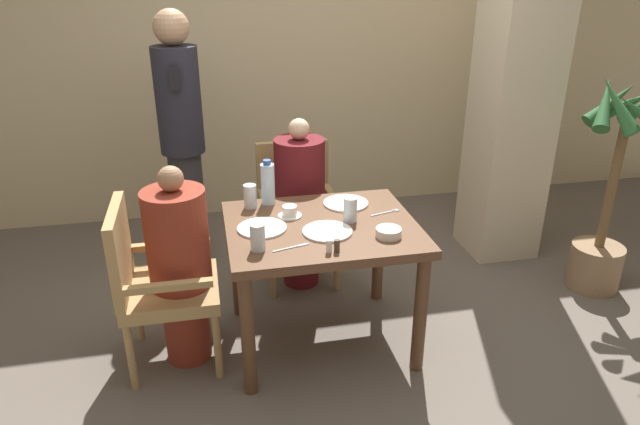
{
  "coord_description": "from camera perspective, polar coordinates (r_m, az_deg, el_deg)",
  "views": [
    {
      "loc": [
        -0.58,
        -2.68,
        2.0
      ],
      "look_at": [
        0.0,
        0.04,
        0.78
      ],
      "focal_mm": 32.0,
      "sensor_mm": 36.0,
      "label": 1
    }
  ],
  "objects": [
    {
      "name": "ground_plane",
      "position": [
        3.4,
        0.15,
        -12.45
      ],
      "size": [
        16.0,
        16.0,
        0.0
      ],
      "primitive_type": "plane",
      "color": "#60564C"
    },
    {
      "name": "wall_back",
      "position": [
        4.77,
        -5.11,
        16.34
      ],
      "size": [
        8.0,
        0.06,
        2.8
      ],
      "color": "#C6B289",
      "rests_on": "ground_plane"
    },
    {
      "name": "pillar_stone",
      "position": [
        4.18,
        19.19,
        13.43
      ],
      "size": [
        0.46,
        0.46,
        2.7
      ],
      "color": "beige",
      "rests_on": "ground_plane"
    },
    {
      "name": "dining_table",
      "position": [
        3.07,
        0.16,
        -3.08
      ],
      "size": [
        1.01,
        0.84,
        0.73
      ],
      "color": "brown",
      "rests_on": "ground_plane"
    },
    {
      "name": "chair_left_side",
      "position": [
        3.09,
        -16.26,
        -6.39
      ],
      "size": [
        0.49,
        0.49,
        0.91
      ],
      "color": "#A88451",
      "rests_on": "ground_plane"
    },
    {
      "name": "diner_in_left_chair",
      "position": [
        3.05,
        -13.81,
        -5.12
      ],
      "size": [
        0.32,
        0.32,
        1.11
      ],
      "color": "maroon",
      "rests_on": "ground_plane"
    },
    {
      "name": "chair_far_side",
      "position": [
        3.84,
        -2.35,
        0.69
      ],
      "size": [
        0.49,
        0.49,
        0.91
      ],
      "color": "#A88451",
      "rests_on": "ground_plane"
    },
    {
      "name": "diner_in_far_chair",
      "position": [
        3.68,
        -2.01,
        1.02
      ],
      "size": [
        0.32,
        0.32,
        1.14
      ],
      "color": "#5B1419",
      "rests_on": "ground_plane"
    },
    {
      "name": "standing_host",
      "position": [
        3.99,
        -13.65,
        7.56
      ],
      "size": [
        0.3,
        0.33,
        1.75
      ],
      "color": "#2D2D33",
      "rests_on": "ground_plane"
    },
    {
      "name": "potted_palm",
      "position": [
        4.05,
        26.93,
        1.08
      ],
      "size": [
        0.51,
        0.54,
        1.42
      ],
      "color": "#896B4C",
      "rests_on": "ground_plane"
    },
    {
      "name": "plate_main_left",
      "position": [
        3.28,
        2.59,
        0.94
      ],
      "size": [
        0.26,
        0.26,
        0.01
      ],
      "color": "white",
      "rests_on": "dining_table"
    },
    {
      "name": "plate_main_right",
      "position": [
        2.93,
        0.74,
        -1.9
      ],
      "size": [
        0.26,
        0.26,
        0.01
      ],
      "color": "white",
      "rests_on": "dining_table"
    },
    {
      "name": "plate_dessert_center",
      "position": [
        2.98,
        -5.82,
        -1.56
      ],
      "size": [
        0.26,
        0.26,
        0.01
      ],
      "color": "white",
      "rests_on": "dining_table"
    },
    {
      "name": "teacup_with_saucer",
      "position": [
        3.11,
        -3.05,
        0.05
      ],
      "size": [
        0.13,
        0.13,
        0.06
      ],
      "color": "white",
      "rests_on": "dining_table"
    },
    {
      "name": "bowl_small",
      "position": [
        2.9,
        6.87,
        -1.99
      ],
      "size": [
        0.13,
        0.13,
        0.05
      ],
      "color": "white",
      "rests_on": "dining_table"
    },
    {
      "name": "water_bottle",
      "position": [
        3.26,
        -5.24,
        2.91
      ],
      "size": [
        0.08,
        0.08,
        0.26
      ],
      "color": "silver",
      "rests_on": "dining_table"
    },
    {
      "name": "glass_tall_near",
      "position": [
        3.23,
        -7.0,
        1.62
      ],
      "size": [
        0.07,
        0.07,
        0.14
      ],
      "color": "silver",
      "rests_on": "dining_table"
    },
    {
      "name": "glass_tall_mid",
      "position": [
        2.75,
        -6.25,
        -2.47
      ],
      "size": [
        0.07,
        0.07,
        0.14
      ],
      "color": "silver",
      "rests_on": "dining_table"
    },
    {
      "name": "glass_tall_far",
      "position": [
        3.04,
        3.05,
        0.29
      ],
      "size": [
        0.07,
        0.07,
        0.14
      ],
      "color": "silver",
      "rests_on": "dining_table"
    },
    {
      "name": "salt_shaker",
      "position": [
        2.72,
        0.9,
        -3.38
      ],
      "size": [
        0.03,
        0.03,
        0.07
      ],
      "color": "white",
      "rests_on": "dining_table"
    },
    {
      "name": "pepper_shaker",
      "position": [
        2.73,
        1.7,
        -3.34
      ],
      "size": [
        0.03,
        0.03,
        0.06
      ],
      "color": "#4C3D2D",
      "rests_on": "dining_table"
    },
    {
      "name": "fork_beside_plate",
      "position": [
        3.19,
        6.8,
        0.04
      ],
      "size": [
        0.18,
        0.06,
        0.0
      ],
      "color": "silver",
      "rests_on": "dining_table"
    },
    {
      "name": "knife_beside_plate",
      "position": [
        2.78,
        -2.74,
        -3.49
      ],
      "size": [
        0.19,
        0.06,
        0.0
      ],
      "color": "silver",
      "rests_on": "dining_table"
    }
  ]
}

